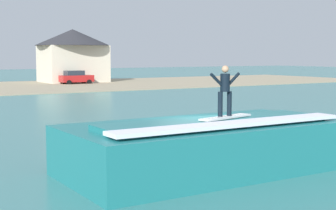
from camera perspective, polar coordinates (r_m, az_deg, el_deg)
name	(u,v)px	position (r m, az deg, el deg)	size (l,w,h in m)	color
ground_plane	(195,165)	(18.40, 3.07, -6.73)	(260.00, 260.00, 0.00)	teal
wave_crest	(205,146)	(17.36, 4.19, -4.56)	(9.46, 4.64, 1.84)	#1E7679
surfboard	(226,117)	(17.03, 6.46, -1.36)	(2.33, 0.95, 0.06)	white
surfer	(225,88)	(17.00, 6.37, 1.91)	(1.23, 0.32, 1.68)	black
car_far_shore	(76,77)	(70.50, -10.23, 3.06)	(4.43, 2.16, 1.86)	red
house_gabled_white	(73,52)	(75.25, -10.56, 5.85)	(10.74, 10.74, 7.65)	beige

